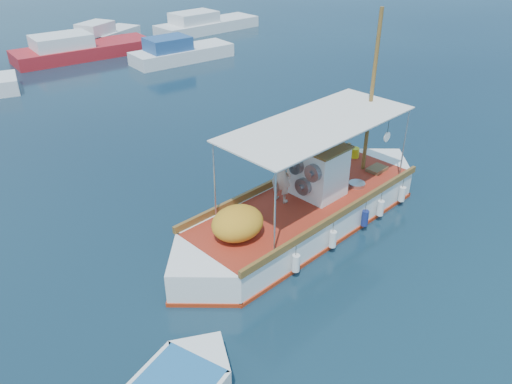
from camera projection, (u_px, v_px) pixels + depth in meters
ground at (295, 220)px, 15.71m from camera, size 160.00×160.00×0.00m
fishing_caique at (304, 211)px, 15.13m from camera, size 10.31×3.49×6.32m
bg_boat_n at (79, 50)px, 32.39m from camera, size 8.86×3.16×1.80m
bg_boat_ne at (180, 53)px, 31.68m from camera, size 6.58×2.33×1.80m
bg_boat_e at (205, 25)px, 39.22m from camera, size 8.61×3.06×1.80m
bg_boat_far_n at (103, 37)px, 35.76m from camera, size 6.17×4.50×1.80m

